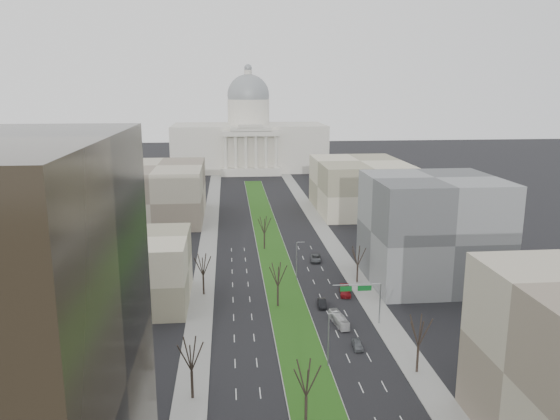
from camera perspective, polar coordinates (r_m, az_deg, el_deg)
ground at (r=149.88m, az=-0.88°, el=-4.12°), size 600.00×600.00×0.00m
median at (r=148.88m, az=-0.84°, el=-4.19°), size 8.00×222.03×0.20m
sidewalk_left at (r=125.85m, az=-7.97°, el=-7.56°), size 5.00×330.00×0.15m
sidewalk_right at (r=129.00m, az=7.87°, el=-7.05°), size 5.00×330.00×0.15m
capitol at (r=294.03m, az=-3.27°, el=7.44°), size 80.00×46.00×55.00m
building_beige_left at (r=115.99m, az=-15.99°, el=-6.11°), size 26.00×22.00×14.00m
building_grey_right at (r=127.58m, az=15.58°, el=-2.02°), size 28.00×26.00×24.00m
building_far_left at (r=187.67m, az=-12.61°, el=1.85°), size 30.00×40.00×18.00m
building_far_right at (r=196.67m, az=8.26°, el=2.52°), size 30.00×40.00×18.00m
tree_left_mid at (r=80.02m, az=-9.29°, el=-14.59°), size 5.40×5.40×9.72m
tree_left_far at (r=117.01m, az=-8.07°, el=-5.64°), size 5.28×5.28×9.50m
tree_right_mid at (r=88.11m, az=14.35°, el=-12.05°), size 5.52×5.52×9.94m
tree_right_far at (r=124.12m, az=8.14°, el=-4.71°), size 5.04×5.04×9.07m
tree_median_a at (r=73.41m, az=2.77°, el=-17.10°), size 5.40×5.40×9.72m
tree_median_b at (r=109.66m, az=-0.23°, el=-6.70°), size 5.40×5.40×9.72m
tree_median_c at (r=147.85m, az=-1.66°, el=-1.54°), size 5.40×5.40×9.72m
streetlamp_median_b at (r=88.37m, az=5.13°, el=-13.28°), size 1.90×0.20×9.16m
streetlamp_median_c at (r=125.08m, az=1.77°, el=-5.27°), size 1.90×0.20×9.16m
mast_arm_signs at (r=103.29m, az=8.98°, el=-8.64°), size 9.12×0.24×8.09m
car_grey_near at (r=96.45m, az=8.11°, el=-13.76°), size 1.79×3.98×1.33m
car_black at (r=112.29m, az=4.41°, el=-9.67°), size 1.97×4.65×1.49m
car_red at (r=118.73m, az=6.82°, el=-8.42°), size 3.04×5.83×1.62m
car_grey_far at (r=140.00m, az=3.76°, el=-5.04°), size 3.44×5.95×1.56m
box_van at (r=104.52m, az=6.18°, el=-11.31°), size 2.73×7.49×2.04m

